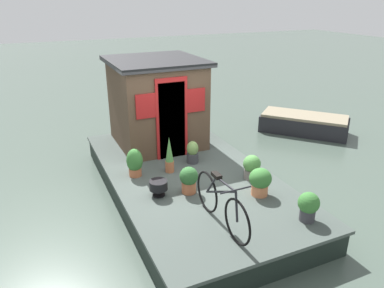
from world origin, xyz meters
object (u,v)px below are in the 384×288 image
(potted_plant_lavender, at_px, (189,179))
(potted_plant_fern, at_px, (135,162))
(potted_plant_thyme, at_px, (260,181))
(potted_plant_rosemary, at_px, (252,167))
(potted_plant_sage, at_px, (169,155))
(charcoal_grill, at_px, (158,186))
(bicycle, at_px, (221,204))
(houseboat_cabin, at_px, (157,102))
(potted_plant_geranium, at_px, (308,206))
(potted_plant_mint, at_px, (193,152))
(dinghy_boat, at_px, (304,124))

(potted_plant_lavender, bearing_deg, potted_plant_fern, 33.44)
(potted_plant_thyme, bearing_deg, potted_plant_rosemary, -19.83)
(potted_plant_sage, bearing_deg, charcoal_grill, 146.97)
(potted_plant_thyme, relative_size, potted_plant_sage, 0.68)
(bicycle, bearing_deg, potted_plant_rosemary, -48.67)
(potted_plant_rosemary, bearing_deg, houseboat_cabin, 21.90)
(potted_plant_geranium, xyz_separation_m, potted_plant_mint, (2.78, 0.76, -0.03))
(potted_plant_sage, bearing_deg, dinghy_boat, -70.46)
(charcoal_grill, bearing_deg, houseboat_cabin, -19.35)
(bicycle, bearing_deg, potted_plant_thyme, -63.51)
(potted_plant_thyme, bearing_deg, bicycle, 116.49)
(potted_plant_fern, distance_m, charcoal_grill, 0.96)
(potted_plant_sage, height_order, charcoal_grill, potted_plant_sage)
(houseboat_cabin, xyz_separation_m, potted_plant_sage, (-1.64, 0.33, -0.66))
(bicycle, distance_m, potted_plant_rosemary, 1.77)
(potted_plant_lavender, bearing_deg, charcoal_grill, 77.17)
(charcoal_grill, bearing_deg, potted_plant_fern, 9.63)
(potted_plant_rosemary, bearing_deg, potted_plant_lavender, 90.27)
(potted_plant_rosemary, bearing_deg, potted_plant_fern, 62.80)
(potted_plant_lavender, bearing_deg, potted_plant_sage, 0.55)
(potted_plant_thyme, xyz_separation_m, charcoal_grill, (0.73, 1.68, -0.08))
(potted_plant_lavender, relative_size, potted_plant_mint, 1.03)
(potted_plant_thyme, height_order, charcoal_grill, potted_plant_thyme)
(potted_plant_geranium, bearing_deg, potted_plant_lavender, 40.17)
(potted_plant_mint, height_order, potted_plant_sage, potted_plant_sage)
(dinghy_boat, bearing_deg, charcoal_grill, 115.11)
(potted_plant_lavender, height_order, dinghy_boat, potted_plant_lavender)
(potted_plant_fern, relative_size, dinghy_boat, 0.22)
(potted_plant_rosemary, height_order, dinghy_boat, potted_plant_rosemary)
(houseboat_cabin, relative_size, potted_plant_sage, 2.79)
(houseboat_cabin, xyz_separation_m, potted_plant_lavender, (-2.59, 0.32, -0.75))
(potted_plant_mint, bearing_deg, dinghy_boat, -70.42)
(potted_plant_mint, bearing_deg, bicycle, 166.11)
(potted_plant_thyme, relative_size, dinghy_boat, 0.20)
(potted_plant_thyme, height_order, potted_plant_mint, potted_plant_thyme)
(bicycle, distance_m, potted_plant_mint, 2.40)
(potted_plant_thyme, distance_m, charcoal_grill, 1.84)
(houseboat_cabin, relative_size, charcoal_grill, 6.40)
(potted_plant_rosemary, xyz_separation_m, potted_plant_thyme, (-0.62, 0.22, 0.03))
(bicycle, xyz_separation_m, potted_plant_sage, (2.11, 0.04, -0.03))
(bicycle, distance_m, potted_plant_fern, 2.35)
(potted_plant_sage, distance_m, charcoal_grill, 1.00)
(potted_plant_mint, height_order, dinghy_boat, potted_plant_mint)
(potted_plant_geranium, relative_size, potted_plant_fern, 0.86)
(potted_plant_geranium, relative_size, potted_plant_sage, 0.65)
(dinghy_boat, bearing_deg, potted_plant_mint, 109.58)
(potted_plant_rosemary, bearing_deg, bicycle, 131.33)
(bicycle, relative_size, potted_plant_rosemary, 3.42)
(bicycle, bearing_deg, potted_plant_sage, 1.08)
(charcoal_grill, bearing_deg, potted_plant_sage, -33.03)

